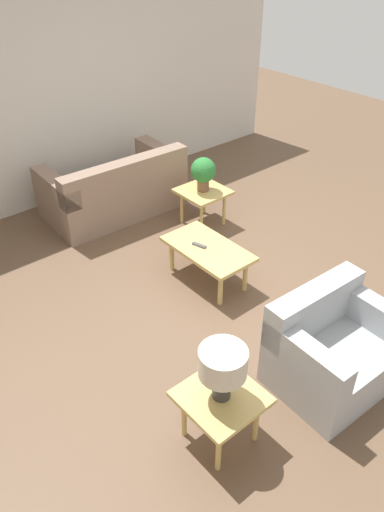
{
  "coord_description": "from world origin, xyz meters",
  "views": [
    {
      "loc": [
        -2.83,
        2.78,
        3.29
      ],
      "look_at": [
        0.17,
        0.24,
        0.55
      ],
      "focal_mm": 35.0,
      "sensor_mm": 36.0,
      "label": 1
    }
  ],
  "objects_px": {
    "armchair": "(332,349)",
    "side_table_plant": "(203,195)",
    "potted_plant": "(203,171)",
    "coffee_table": "(208,251)",
    "table_lamp": "(223,366)",
    "sofa": "(115,190)",
    "side_table_lamp": "(221,402)"
  },
  "relations": [
    {
      "from": "armchair",
      "to": "side_table_plant",
      "type": "xyz_separation_m",
      "value": [
        2.59,
        -0.87,
        0.08
      ]
    },
    {
      "from": "potted_plant",
      "to": "armchair",
      "type": "bearing_deg",
      "value": 161.48
    },
    {
      "from": "coffee_table",
      "to": "potted_plant",
      "type": "relative_size",
      "value": 2.3
    },
    {
      "from": "side_table_plant",
      "to": "table_lamp",
      "type": "relative_size",
      "value": 1.27
    },
    {
      "from": "sofa",
      "to": "side_table_lamp",
      "type": "relative_size",
      "value": 3.16
    },
    {
      "from": "coffee_table",
      "to": "table_lamp",
      "type": "distance_m",
      "value": 2.0
    },
    {
      "from": "sofa",
      "to": "table_lamp",
      "type": "xyz_separation_m",
      "value": [
        -3.39,
        1.29,
        0.45
      ]
    },
    {
      "from": "side_table_plant",
      "to": "potted_plant",
      "type": "bearing_deg",
      "value": 0.0
    },
    {
      "from": "sofa",
      "to": "armchair",
      "type": "bearing_deg",
      "value": 88.83
    },
    {
      "from": "side_table_plant",
      "to": "side_table_lamp",
      "type": "relative_size",
      "value": 1.0
    },
    {
      "from": "armchair",
      "to": "table_lamp",
      "type": "height_order",
      "value": "table_lamp"
    },
    {
      "from": "side_table_lamp",
      "to": "armchair",
      "type": "bearing_deg",
      "value": -98.04
    },
    {
      "from": "sofa",
      "to": "potted_plant",
      "type": "distance_m",
      "value": 1.23
    },
    {
      "from": "armchair",
      "to": "side_table_lamp",
      "type": "distance_m",
      "value": 1.11
    },
    {
      "from": "potted_plant",
      "to": "table_lamp",
      "type": "xyz_separation_m",
      "value": [
        -2.44,
        1.97,
        0.05
      ]
    },
    {
      "from": "armchair",
      "to": "side_table_plant",
      "type": "height_order",
      "value": "armchair"
    },
    {
      "from": "potted_plant",
      "to": "table_lamp",
      "type": "distance_m",
      "value": 3.13
    },
    {
      "from": "sofa",
      "to": "coffee_table",
      "type": "height_order",
      "value": "sofa"
    },
    {
      "from": "sofa",
      "to": "armchair",
      "type": "xyz_separation_m",
      "value": [
        -3.55,
        0.19,
        0.01
      ]
    },
    {
      "from": "side_table_lamp",
      "to": "potted_plant",
      "type": "distance_m",
      "value": 3.15
    },
    {
      "from": "coffee_table",
      "to": "table_lamp",
      "type": "relative_size",
      "value": 2.21
    },
    {
      "from": "side_table_plant",
      "to": "potted_plant",
      "type": "height_order",
      "value": "potted_plant"
    },
    {
      "from": "sofa",
      "to": "table_lamp",
      "type": "bearing_deg",
      "value": 71.12
    },
    {
      "from": "sofa",
      "to": "side_table_plant",
      "type": "distance_m",
      "value": 1.17
    },
    {
      "from": "sofa",
      "to": "side_table_plant",
      "type": "xyz_separation_m",
      "value": [
        -0.95,
        -0.67,
        0.08
      ]
    },
    {
      "from": "side_table_lamp",
      "to": "potted_plant",
      "type": "xyz_separation_m",
      "value": [
        2.44,
        -1.97,
        0.31
      ]
    },
    {
      "from": "side_table_plant",
      "to": "table_lamp",
      "type": "distance_m",
      "value": 3.16
    },
    {
      "from": "sofa",
      "to": "table_lamp",
      "type": "height_order",
      "value": "table_lamp"
    },
    {
      "from": "sofa",
      "to": "potted_plant",
      "type": "height_order",
      "value": "potted_plant"
    },
    {
      "from": "sofa",
      "to": "side_table_lamp",
      "type": "bearing_deg",
      "value": 71.12
    },
    {
      "from": "side_table_lamp",
      "to": "potted_plant",
      "type": "height_order",
      "value": "potted_plant"
    },
    {
      "from": "side_table_lamp",
      "to": "coffee_table",
      "type": "bearing_deg",
      "value": -38.93
    }
  ]
}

